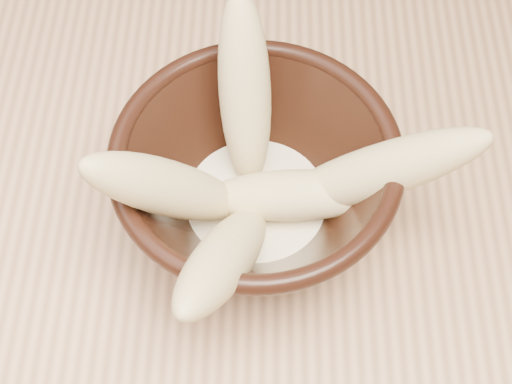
% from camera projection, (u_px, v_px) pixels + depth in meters
% --- Properties ---
extents(table, '(1.20, 0.80, 0.75)m').
position_uv_depth(table, '(507.00, 322.00, 0.62)').
color(table, '#DEA77A').
rests_on(table, ground).
extents(bowl, '(0.21, 0.21, 0.11)m').
position_uv_depth(bowl, '(256.00, 185.00, 0.53)').
color(bowl, black).
rests_on(bowl, table).
extents(milk_puddle, '(0.12, 0.12, 0.02)m').
position_uv_depth(milk_puddle, '(256.00, 204.00, 0.55)').
color(milk_puddle, '#FCEFCA').
rests_on(milk_puddle, bowl).
extents(banana_upright, '(0.05, 0.11, 0.15)m').
position_uv_depth(banana_upright, '(245.00, 92.00, 0.52)').
color(banana_upright, '#D6B97E').
rests_on(banana_upright, bowl).
extents(banana_left, '(0.13, 0.09, 0.15)m').
position_uv_depth(banana_left, '(169.00, 188.00, 0.48)').
color(banana_left, '#D6B97E').
rests_on(banana_left, bowl).
extents(banana_right, '(0.16, 0.05, 0.14)m').
position_uv_depth(banana_right, '(375.00, 172.00, 0.50)').
color(banana_right, '#D6B97E').
rests_on(banana_right, bowl).
extents(banana_across, '(0.13, 0.04, 0.05)m').
position_uv_depth(banana_across, '(292.00, 195.00, 0.52)').
color(banana_across, '#D6B97E').
rests_on(banana_across, bowl).
extents(banana_front, '(0.08, 0.15, 0.13)m').
position_uv_depth(banana_front, '(224.00, 258.00, 0.47)').
color(banana_front, '#D6B97E').
rests_on(banana_front, bowl).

